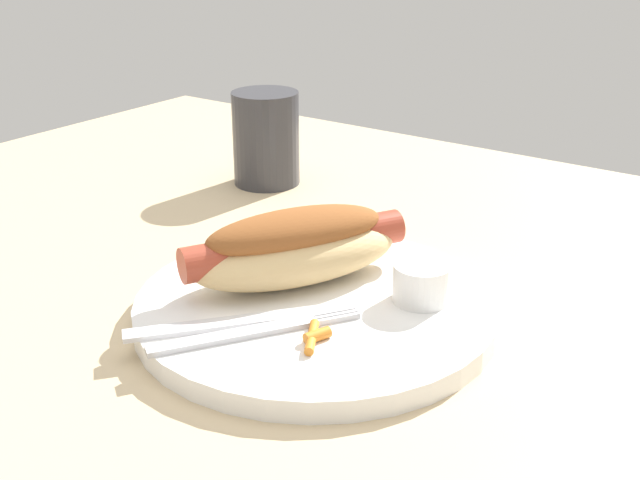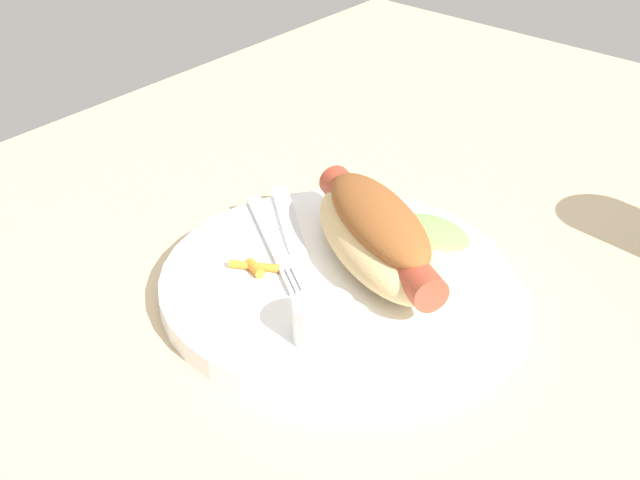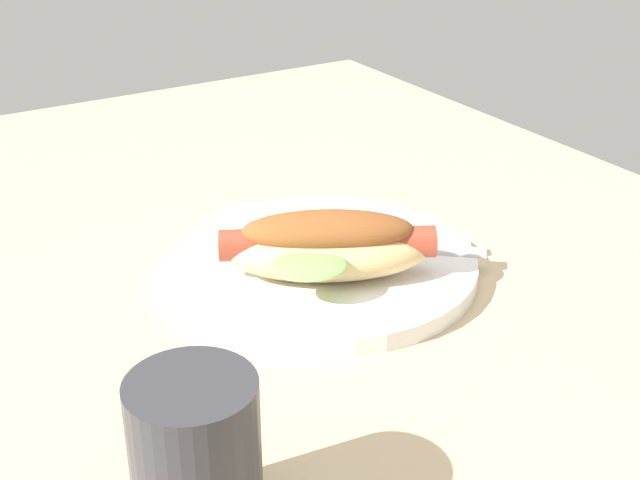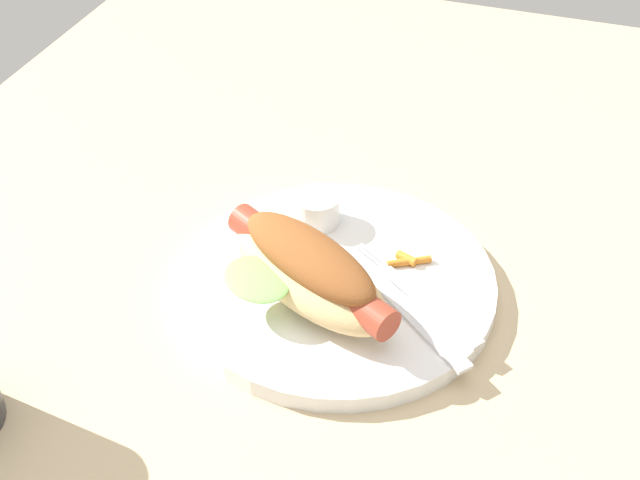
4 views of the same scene
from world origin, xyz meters
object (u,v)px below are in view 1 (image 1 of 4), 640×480
(fork, at_px, (252,332))
(knife, at_px, (226,323))
(plate, at_px, (313,307))
(sauce_ramekin, at_px, (421,283))
(carrot_garnish, at_px, (314,336))
(drinking_cup, at_px, (266,138))
(hot_dog, at_px, (296,246))

(fork, xyz_separation_m, knife, (-0.02, -0.00, -0.00))
(plate, relative_size, sauce_ramekin, 6.39)
(carrot_garnish, xyz_separation_m, drinking_cup, (-0.26, 0.27, 0.03))
(sauce_ramekin, xyz_separation_m, drinking_cup, (-0.29, 0.18, 0.02))
(carrot_garnish, distance_m, drinking_cup, 0.38)
(fork, distance_m, knife, 0.02)
(plate, distance_m, fork, 0.07)
(hot_dog, bearing_deg, carrot_garnish, -106.86)
(hot_dog, relative_size, carrot_garnish, 4.88)
(fork, distance_m, drinking_cup, 0.36)
(hot_dog, relative_size, drinking_cup, 1.77)
(hot_dog, height_order, carrot_garnish, hot_dog)
(plate, xyz_separation_m, drinking_cup, (-0.22, 0.22, 0.04))
(sauce_ramekin, bearing_deg, plate, -148.46)
(sauce_ramekin, distance_m, carrot_garnish, 0.10)
(knife, distance_m, carrot_garnish, 0.06)
(knife, distance_m, drinking_cup, 0.35)
(fork, bearing_deg, sauce_ramekin, 1.70)
(plate, relative_size, knife, 1.91)
(sauce_ramekin, height_order, fork, sauce_ramekin)
(knife, bearing_deg, fork, -48.68)
(carrot_garnish, height_order, drinking_cup, drinking_cup)
(sauce_ramekin, xyz_separation_m, knife, (-0.09, -0.11, -0.01))
(sauce_ramekin, distance_m, drinking_cup, 0.34)
(drinking_cup, bearing_deg, plate, -44.87)
(knife, bearing_deg, drinking_cup, 74.00)
(hot_dog, xyz_separation_m, knife, (0.00, -0.09, -0.03))
(fork, distance_m, carrot_garnish, 0.04)
(plate, height_order, fork, fork)
(plate, distance_m, carrot_garnish, 0.06)
(plate, xyz_separation_m, hot_dog, (-0.03, 0.02, 0.04))
(plate, height_order, hot_dog, hot_dog)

